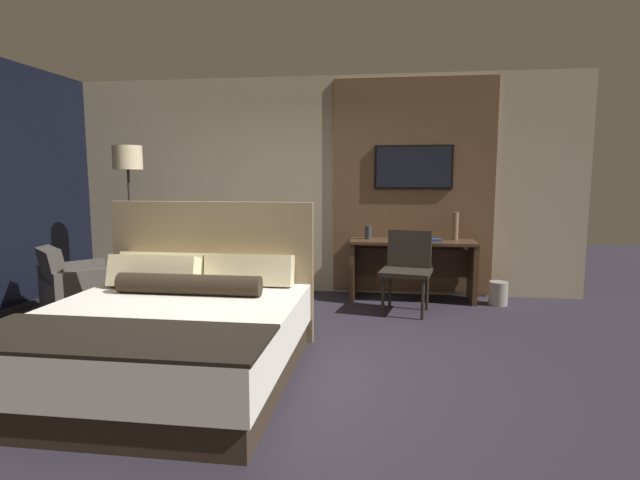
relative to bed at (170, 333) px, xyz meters
The scene contains 12 objects.
ground_plane 0.72m from the bed, 41.03° to the left, with size 16.00×16.00×0.00m, color #28232D.
wall_back_tv_panel 3.25m from the bed, 77.81° to the left, with size 7.20×0.09×2.80m.
bed is the anchor object (origin of this frame).
desk 3.34m from the bed, 54.42° to the left, with size 1.52×0.53×0.75m.
tv 3.75m from the bed, 56.49° to the left, with size 0.98×0.04×0.55m.
desk_chair 2.84m from the bed, 48.91° to the left, with size 0.62×0.62×0.91m.
armchair_by_window 2.22m from the bed, 140.08° to the left, with size 1.01×1.01×0.79m.
floor_lamp 2.83m from the bed, 124.28° to the left, with size 0.34×0.34×1.89m.
vase_tall 3.77m from the bed, 48.64° to the left, with size 0.08×0.08×0.34m.
vase_short 3.11m from the bed, 63.03° to the left, with size 0.09×0.09×0.17m.
book 3.44m from the bed, 50.64° to the left, with size 0.23×0.17×0.03m.
waste_bin 3.92m from the bed, 40.87° to the left, with size 0.22×0.22×0.28m.
Camera 1 is at (1.17, -3.91, 1.53)m, focal length 28.00 mm.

